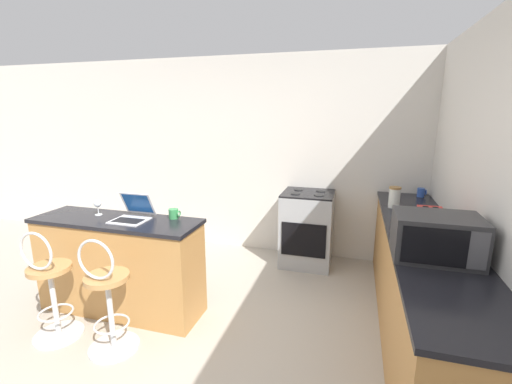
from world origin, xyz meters
TOP-DOWN VIEW (x-y plane):
  - ground_plane at (0.00, 0.00)m, footprint 20.00×20.00m
  - wall_back at (0.00, 2.52)m, footprint 12.00×0.06m
  - breakfast_bar at (-0.64, 0.63)m, footprint 1.60×0.49m
  - counter_right at (2.04, 1.00)m, footprint 0.60×3.02m
  - bar_stool_near at (-0.92, 0.11)m, footprint 0.40×0.40m
  - bar_stool_far at (-0.36, 0.11)m, footprint 0.40×0.40m
  - laptop at (-0.48, 0.68)m, footprint 0.31×0.33m
  - microwave at (2.00, 0.51)m, footprint 0.54×0.39m
  - toaster at (2.08, 1.06)m, footprint 0.21×0.30m
  - stove_range at (0.92, 2.18)m, footprint 0.62×0.58m
  - storage_jar at (1.86, 1.77)m, footprint 0.12×0.12m
  - mug_white at (1.96, 1.39)m, footprint 0.10×0.08m
  - mug_blue at (2.21, 2.34)m, footprint 0.10×0.08m
  - wine_glass_short at (-0.88, 0.70)m, footprint 0.07×0.07m
  - mug_green at (-0.13, 0.80)m, footprint 0.11×0.09m

SIDE VIEW (x-z plane):
  - ground_plane at x=0.00m, z-range 0.00..0.00m
  - bar_stool_near at x=-0.92m, z-range -0.04..0.95m
  - bar_stool_far at x=-0.36m, z-range -0.04..0.95m
  - stove_range at x=0.92m, z-range 0.00..0.93m
  - counter_right at x=2.04m, z-range 0.00..0.93m
  - breakfast_bar at x=-0.64m, z-range 0.00..0.93m
  - mug_green at x=-0.13m, z-range 0.93..1.02m
  - mug_white at x=1.96m, z-range 0.93..1.02m
  - mug_blue at x=2.21m, z-range 0.93..1.03m
  - laptop at x=-0.48m, z-range 0.87..1.10m
  - toaster at x=2.08m, z-range 0.93..1.12m
  - wine_glass_short at x=-0.88m, z-range 0.96..1.11m
  - storage_jar at x=1.86m, z-range 0.93..1.15m
  - microwave at x=2.00m, z-range 0.93..1.23m
  - wall_back at x=0.00m, z-range 0.00..2.60m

